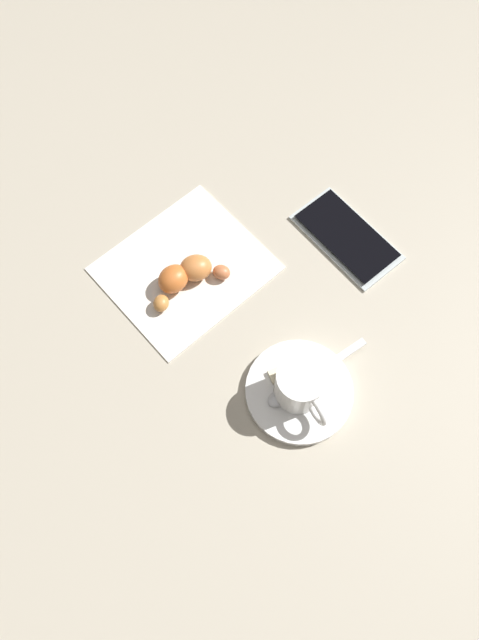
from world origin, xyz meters
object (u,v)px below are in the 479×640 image
object	(u,v)px
cell_phone	(347,237)
espresso_cup	(300,385)
teaspoon	(302,383)
sugar_packet	(293,368)
saucer	(299,391)
croissant	(185,276)
napkin	(185,268)

from	to	relation	value
cell_phone	espresso_cup	bearing A→B (deg)	108.19
espresso_cup	teaspoon	xyz separation A→B (m)	(0.00, -0.01, -0.03)
espresso_cup	teaspoon	distance (m)	0.03
espresso_cup	sugar_packet	size ratio (longest dim) A/B	1.34
saucer	teaspoon	distance (m)	0.01
teaspoon	croissant	xyz separation A→B (m)	(0.20, -0.03, 0.00)
croissant	cell_phone	distance (m)	0.22
teaspoon	sugar_packet	world-z (taller)	teaspoon
napkin	teaspoon	bearing A→B (deg)	169.15
saucer	teaspoon	xyz separation A→B (m)	(0.00, -0.01, 0.01)
sugar_packet	napkin	size ratio (longest dim) A/B	0.30
napkin	cell_phone	xyz separation A→B (m)	(-0.14, -0.16, 0.00)
sugar_packet	espresso_cup	bearing A→B (deg)	77.91
espresso_cup	napkin	distance (m)	0.22
espresso_cup	croissant	world-z (taller)	espresso_cup
teaspoon	croissant	distance (m)	0.20
saucer	croissant	size ratio (longest dim) A/B	1.20
espresso_cup	croissant	bearing A→B (deg)	-10.69
saucer	teaspoon	bearing A→B (deg)	-73.31
espresso_cup	croissant	xyz separation A→B (m)	(0.20, -0.04, -0.02)
saucer	cell_phone	distance (m)	0.23
saucer	croissant	distance (m)	0.20
croissant	cell_phone	world-z (taller)	croissant
espresso_cup	sugar_packet	distance (m)	0.04
croissant	cell_phone	size ratio (longest dim) A/B	0.67
saucer	cell_phone	size ratio (longest dim) A/B	0.80
espresso_cup	cell_phone	xyz separation A→B (m)	(0.07, -0.22, -0.04)
sugar_packet	croissant	xyz separation A→B (m)	(0.18, -0.02, 0.00)
teaspoon	sugar_packet	bearing A→B (deg)	-22.63
napkin	croissant	xyz separation A→B (m)	(-0.01, 0.01, 0.02)
saucer	cell_phone	bearing A→B (deg)	-71.64
saucer	napkin	world-z (taller)	saucer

